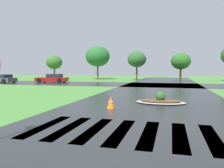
% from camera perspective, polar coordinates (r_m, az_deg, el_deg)
% --- Properties ---
extents(asphalt_roadway, '(9.17, 80.00, 0.01)m').
position_cam_1_polar(asphalt_roadway, '(12.95, 9.98, -5.03)').
color(asphalt_roadway, '#232628').
rests_on(asphalt_roadway, ground).
extents(asphalt_cross_road, '(90.00, 8.25, 0.01)m').
position_cam_1_polar(asphalt_cross_road, '(28.15, 12.66, -0.26)').
color(asphalt_cross_road, '#232628').
rests_on(asphalt_cross_road, ground).
extents(crosswalk_stripes, '(6.75, 3.12, 0.01)m').
position_cam_1_polar(crosswalk_stripes, '(7.23, 5.88, -12.18)').
color(crosswalk_stripes, white).
rests_on(crosswalk_stripes, ground).
extents(median_island, '(2.85, 1.82, 0.68)m').
position_cam_1_polar(median_island, '(13.39, 12.28, -4.18)').
color(median_island, '#9E9B93').
rests_on(median_island, ground).
extents(car_white_sedan, '(4.74, 2.63, 1.23)m').
position_cam_1_polar(car_white_sedan, '(34.07, -14.97, 1.37)').
color(car_white_sedan, maroon).
rests_on(car_white_sedan, ground).
extents(car_dark_suv, '(4.64, 2.46, 1.20)m').
position_cam_1_polar(car_dark_suv, '(35.73, -26.42, 1.20)').
color(car_dark_suv, '#4C545B').
rests_on(car_dark_suv, ground).
extents(traffic_cone, '(0.39, 0.39, 0.61)m').
position_cam_1_polar(traffic_cone, '(11.35, -0.31, -4.75)').
color(traffic_cone, orange).
rests_on(traffic_cone, ground).
extents(background_treeline, '(43.86, 6.49, 6.30)m').
position_cam_1_polar(background_treeline, '(39.55, 16.28, 6.57)').
color(background_treeline, '#4C3823').
rests_on(background_treeline, ground).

